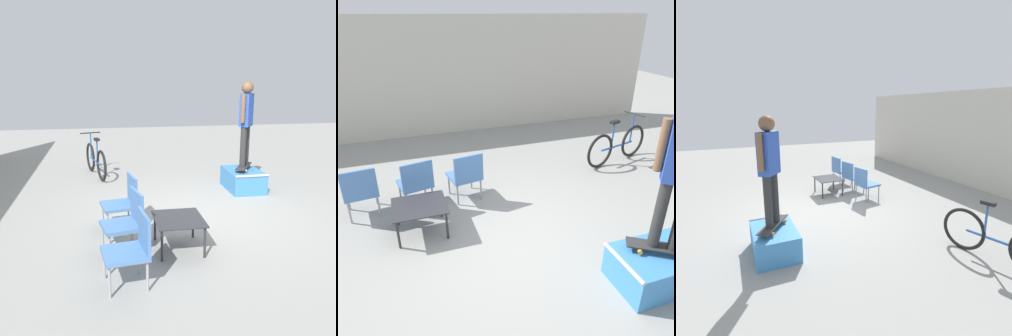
{
  "view_description": "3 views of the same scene",
  "coord_description": "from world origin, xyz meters",
  "views": [
    {
      "loc": [
        -6.19,
        1.74,
        2.46
      ],
      "look_at": [
        -0.13,
        0.68,
        0.93
      ],
      "focal_mm": 40.0,
      "sensor_mm": 36.0,
      "label": 1
    },
    {
      "loc": [
        -1.39,
        -3.59,
        3.07
      ],
      "look_at": [
        0.1,
        0.74,
        0.86
      ],
      "focal_mm": 35.0,
      "sensor_mm": 36.0,
      "label": 2
    },
    {
      "loc": [
        5.61,
        -1.85,
        2.45
      ],
      "look_at": [
        0.04,
        0.64,
        1.05
      ],
      "focal_mm": 28.0,
      "sensor_mm": 36.0,
      "label": 3
    }
  ],
  "objects": [
    {
      "name": "skateboard_on_ramp",
      "position": [
        1.37,
        -1.27,
        0.53
      ],
      "size": [
        0.79,
        0.62,
        0.07
      ],
      "rotation": [
        0.0,
        0.0,
        -0.59
      ],
      "color": "#2D2D2D",
      "rests_on": "skate_ramp_box"
    },
    {
      "name": "patio_chair_center",
      "position": [
        -1.24,
        1.46,
        0.5
      ],
      "size": [
        0.62,
        0.62,
        0.89
      ],
      "rotation": [
        0.0,
        0.0,
        3.35
      ],
      "color": "#99999E",
      "rests_on": "ground_plane"
    },
    {
      "name": "bicycle",
      "position": [
        3.11,
        1.96,
        0.4
      ],
      "size": [
        1.79,
        0.64,
        1.05
      ],
      "rotation": [
        0.0,
        0.0,
        0.26
      ],
      "color": "black",
      "rests_on": "ground_plane"
    },
    {
      "name": "person_skater",
      "position": [
        1.37,
        -1.27,
        1.61
      ],
      "size": [
        0.47,
        0.39,
        1.81
      ],
      "rotation": [
        0.0,
        0.0,
        -0.66
      ],
      "color": "#2D2D2D",
      "rests_on": "skateboard_on_ramp"
    },
    {
      "name": "skate_ramp_box",
      "position": [
        1.36,
        -1.26,
        0.22
      ],
      "size": [
        1.06,
        0.72,
        0.47
      ],
      "color": "#3D84C6",
      "rests_on": "ground_plane"
    },
    {
      "name": "patio_chair_right",
      "position": [
        -0.39,
        1.46,
        0.5
      ],
      "size": [
        0.6,
        0.6,
        0.89
      ],
      "rotation": [
        0.0,
        0.0,
        3.31
      ],
      "color": "#99999E",
      "rests_on": "ground_plane"
    },
    {
      "name": "ground_plane",
      "position": [
        0.0,
        0.0,
        0.0
      ],
      "size": [
        24.0,
        24.0,
        0.0
      ],
      "primitive_type": "plane",
      "color": "gray"
    },
    {
      "name": "coffee_table",
      "position": [
        -1.26,
        0.72,
        0.42
      ],
      "size": [
        0.79,
        0.7,
        0.47
      ],
      "color": "#2D2D33",
      "rests_on": "ground_plane"
    },
    {
      "name": "patio_chair_left",
      "position": [
        -2.11,
        1.46,
        0.5
      ],
      "size": [
        0.58,
        0.58,
        0.89
      ],
      "rotation": [
        0.0,
        0.0,
        3.27
      ],
      "color": "#99999E",
      "rests_on": "ground_plane"
    }
  ]
}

